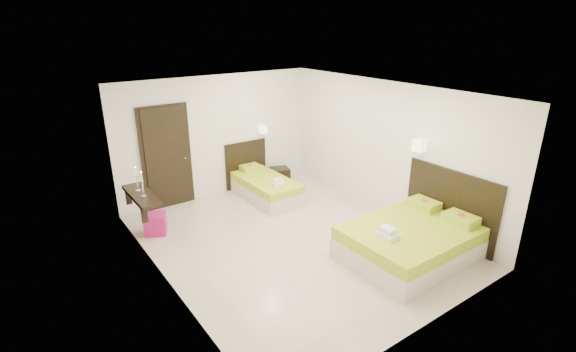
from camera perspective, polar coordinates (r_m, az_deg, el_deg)
floor at (r=7.46m, az=0.72°, el=-8.76°), size 5.50×5.50×0.00m
bed_single at (r=9.14m, az=-3.33°, el=-1.27°), size 1.03×1.72×1.42m
bed_double at (r=7.17m, az=16.73°, el=-8.21°), size 2.07×1.76×1.71m
nightstand at (r=9.91m, az=-1.12°, el=0.06°), size 0.51×0.48×0.37m
ottoman at (r=7.98m, az=-17.68°, el=-6.24°), size 0.49×0.49×0.37m
door at (r=8.76m, az=-16.25°, el=2.43°), size 1.02×0.15×2.14m
console_shelf at (r=7.61m, az=-19.46°, el=-2.56°), size 0.35×1.20×0.78m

